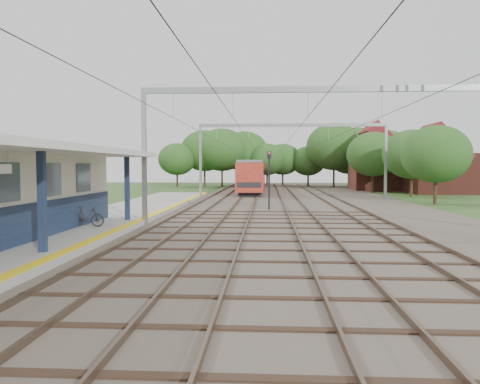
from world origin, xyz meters
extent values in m
plane|color=#2D4C1E|center=(0.00, 0.00, 0.00)|extent=(160.00, 160.00, 0.00)
cube|color=#473D33|center=(4.00, 30.00, 0.05)|extent=(18.00, 90.00, 0.10)
cube|color=gray|center=(-7.50, 14.00, 0.17)|extent=(5.00, 52.00, 0.35)
cube|color=yellow|center=(-5.25, 14.00, 0.35)|extent=(0.45, 52.00, 0.01)
cube|color=#121F3A|center=(-7.28, 7.00, 1.05)|extent=(0.06, 18.00, 1.40)
cube|color=slate|center=(-7.27, 7.00, 2.55)|extent=(0.05, 16.00, 1.30)
cube|color=#121F3A|center=(-5.90, 6.00, 1.95)|extent=(0.22, 0.22, 3.20)
cube|color=#121F3A|center=(-5.90, 15.00, 1.95)|extent=(0.22, 0.22, 3.20)
cube|color=white|center=(-6.00, 4.00, 3.00)|extent=(0.06, 0.85, 0.26)
cube|color=brown|center=(-4.22, 30.00, 0.17)|extent=(0.07, 88.00, 0.15)
cube|color=brown|center=(-2.78, 30.00, 0.17)|extent=(0.07, 88.00, 0.15)
cube|color=brown|center=(-1.22, 30.00, 0.17)|extent=(0.07, 88.00, 0.15)
cube|color=brown|center=(0.22, 30.00, 0.17)|extent=(0.07, 88.00, 0.15)
cube|color=brown|center=(2.48, 30.00, 0.17)|extent=(0.07, 88.00, 0.15)
cube|color=brown|center=(3.92, 30.00, 0.17)|extent=(0.07, 88.00, 0.15)
cube|color=brown|center=(6.08, 30.00, 0.17)|extent=(0.07, 88.00, 0.15)
cube|color=brown|center=(7.52, 30.00, 0.17)|extent=(0.07, 88.00, 0.15)
cube|color=gray|center=(-5.00, 15.00, 3.50)|extent=(0.22, 0.22, 7.00)
cube|color=gray|center=(3.50, 15.00, 6.85)|extent=(17.00, 0.20, 0.30)
cube|color=gray|center=(-5.00, 35.00, 3.50)|extent=(0.22, 0.22, 7.00)
cube|color=gray|center=(12.00, 35.00, 3.50)|extent=(0.22, 0.22, 7.00)
cube|color=gray|center=(3.50, 35.00, 6.85)|extent=(17.00, 0.20, 0.30)
cylinder|color=black|center=(-3.50, 30.00, 5.50)|extent=(0.02, 88.00, 0.02)
cylinder|color=black|center=(-0.50, 30.00, 5.50)|extent=(0.02, 88.00, 0.02)
cylinder|color=black|center=(3.20, 30.00, 5.50)|extent=(0.02, 88.00, 0.02)
cylinder|color=black|center=(6.80, 30.00, 5.50)|extent=(0.02, 88.00, 0.02)
cylinder|color=#382619|center=(-10.00, 61.00, 1.44)|extent=(0.28, 0.28, 2.88)
ellipsoid|color=#1E4F1C|center=(-10.00, 61.00, 4.96)|extent=(6.72, 6.72, 5.76)
cylinder|color=#382619|center=(-4.00, 63.00, 1.26)|extent=(0.28, 0.28, 2.52)
ellipsoid|color=#1E4F1C|center=(-4.00, 63.00, 4.34)|extent=(5.88, 5.88, 5.04)
cylinder|color=#382619|center=(2.00, 60.00, 1.62)|extent=(0.28, 0.28, 3.24)
ellipsoid|color=#1E4F1C|center=(2.00, 60.00, 5.58)|extent=(7.56, 7.56, 6.48)
cylinder|color=#382619|center=(8.00, 62.00, 1.35)|extent=(0.28, 0.28, 2.70)
ellipsoid|color=#1E4F1C|center=(8.00, 62.00, 4.65)|extent=(6.30, 6.30, 5.40)
cylinder|color=#382619|center=(14.50, 38.00, 1.26)|extent=(0.28, 0.28, 2.52)
ellipsoid|color=#1E4F1C|center=(14.50, 38.00, 4.34)|extent=(5.88, 5.88, 5.04)
cylinder|color=#382619|center=(15.00, 54.00, 1.44)|extent=(0.28, 0.28, 2.88)
ellipsoid|color=#1E4F1C|center=(15.00, 54.00, 4.96)|extent=(6.72, 6.72, 5.76)
cube|color=brown|center=(21.00, 46.00, 2.25)|extent=(7.00, 6.00, 4.50)
cube|color=maroon|center=(21.00, 46.00, 5.40)|extent=(4.99, 6.12, 4.99)
cube|color=brown|center=(16.00, 52.00, 2.50)|extent=(8.00, 6.00, 5.00)
cube|color=maroon|center=(16.00, 52.00, 5.90)|extent=(5.52, 6.12, 5.52)
imported|color=black|center=(-6.86, 12.10, 0.82)|extent=(1.57, 0.47, 0.94)
cube|color=black|center=(-0.50, 44.39, 0.32)|extent=(2.15, 15.32, 0.44)
cube|color=#A12618|center=(-0.50, 44.39, 1.99)|extent=(2.68, 16.66, 2.88)
cube|color=black|center=(-0.50, 44.39, 2.27)|extent=(2.72, 15.32, 0.83)
cube|color=slate|center=(-0.50, 44.39, 3.55)|extent=(2.47, 16.66, 0.28)
cube|color=black|center=(-0.50, 61.64, 0.32)|extent=(2.15, 15.32, 0.44)
cube|color=#A12618|center=(-0.50, 61.64, 1.99)|extent=(2.68, 16.66, 2.88)
cube|color=black|center=(-0.50, 61.64, 2.27)|extent=(2.72, 15.32, 0.83)
cube|color=slate|center=(-0.50, 61.64, 3.55)|extent=(2.47, 16.66, 0.28)
cylinder|color=black|center=(1.35, 23.72, 1.86)|extent=(0.15, 0.15, 3.73)
cube|color=black|center=(1.35, 23.72, 3.83)|extent=(0.32, 0.24, 0.51)
sphere|color=red|center=(1.35, 23.62, 3.98)|extent=(0.13, 0.13, 0.13)
camera|label=1|loc=(1.22, -8.35, 3.07)|focal=35.00mm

